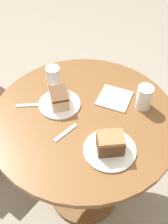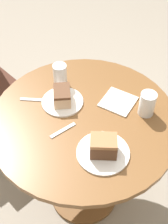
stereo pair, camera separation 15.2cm
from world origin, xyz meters
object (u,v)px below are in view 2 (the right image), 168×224
object	(u,v)px
plate_near	(62,102)
cake_slice_near	(62,96)
glass_water	(147,105)
plate_far	(103,153)
glass_lemonade	(60,76)
cake_slice_far	(104,146)

from	to	relation	value
plate_near	cake_slice_near	world-z (taller)	cake_slice_near
cake_slice_near	glass_water	world-z (taller)	glass_water
plate_far	glass_lemonade	size ratio (longest dim) A/B	1.89
plate_far	glass_lemonade	bearing A→B (deg)	70.62
plate_near	plate_far	world-z (taller)	same
glass_water	plate_far	bearing A→B (deg)	-176.08
plate_far	cake_slice_near	bearing A→B (deg)	77.42
glass_lemonade	plate_far	bearing A→B (deg)	-109.38
cake_slice_near	cake_slice_far	size ratio (longest dim) A/B	1.00
plate_far	cake_slice_far	world-z (taller)	cake_slice_far
cake_slice_far	glass_water	bearing A→B (deg)	3.92
plate_near	cake_slice_near	xyz separation A→B (m)	(0.00, 0.00, 0.04)
cake_slice_near	glass_lemonade	size ratio (longest dim) A/B	1.15
plate_near	cake_slice_near	distance (m)	0.04
cake_slice_far	plate_near	bearing A→B (deg)	77.42
glass_lemonade	cake_slice_near	bearing A→B (deg)	-127.45
cake_slice_near	glass_lemonade	xyz separation A→B (m)	(0.09, 0.11, 0.01)
plate_near	plate_far	bearing A→B (deg)	-102.58
plate_far	cake_slice_far	bearing A→B (deg)	90.00
plate_far	cake_slice_far	xyz separation A→B (m)	(0.00, 0.00, 0.05)
plate_near	glass_lemonade	world-z (taller)	glass_lemonade
cake_slice_near	cake_slice_far	xyz separation A→B (m)	(-0.08, -0.37, 0.01)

